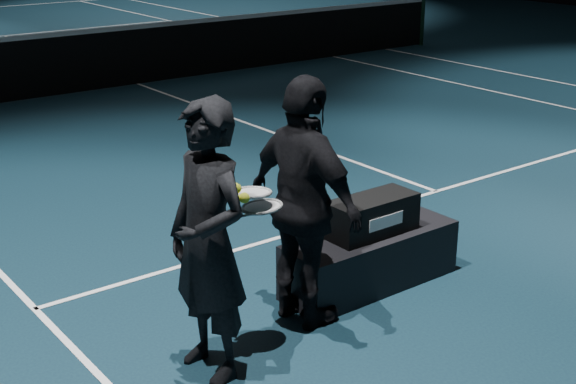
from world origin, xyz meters
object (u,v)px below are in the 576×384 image
Objects in this scene: racket_bag at (372,215)px; tennis_balls at (238,195)px; player_b at (305,204)px; player_bench at (370,259)px; racket_lower at (262,207)px; player_a at (208,242)px; racket_upper at (252,193)px.

racket_bag is 1.43m from tennis_balls.
player_b reaches higher than tennis_balls.
player_b is 0.63m from tennis_balls.
racket_lower is at bearing -170.38° from player_bench.
player_b is at bearing -0.00° from racket_lower.
player_a is 0.34m from tennis_balls.
racket_lower is (0.44, 0.08, 0.09)m from player_a.
racket_bag is 1.20m from racket_lower.
racket_bag reaches higher than player_bench.
player_b reaches higher than racket_bag.
racket_upper is 5.67× the size of tennis_balls.
tennis_balls is at bearing 96.03° from player_b.
racket_upper reaches higher than racket_bag.
racket_bag is 0.41× the size of player_a.
player_a is (-1.56, -0.28, 0.29)m from racket_bag.
player_b is at bearing -170.55° from racket_bag.
tennis_balls is at bearing -170.54° from player_bench.
player_bench is 0.35m from racket_bag.
player_a reaches higher than tennis_balls.
player_b is at bearing 9.93° from tennis_balls.
racket_upper is at bearing 101.39° from player_a.
player_a is at bearing -178.29° from racket_upper.
tennis_balls reaches higher than racket_upper.
player_b is at bearing -170.55° from player_bench.
racket_lower is (-1.12, -0.20, 0.38)m from racket_bag.
racket_upper is at bearing 23.98° from tennis_balls.
player_bench is 1.59m from tennis_balls.
player_bench is 1.71m from player_a.
player_a is 1.00× the size of player_b.
tennis_balls reaches higher than player_bench.
racket_lower reaches higher than player_bench.
player_bench is 2.06× the size of racket_upper.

